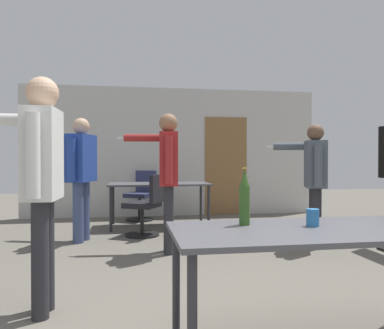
{
  "coord_description": "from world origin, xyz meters",
  "views": [
    {
      "loc": [
        -0.85,
        -1.5,
        1.15
      ],
      "look_at": [
        -0.17,
        2.75,
        1.1
      ],
      "focal_mm": 35.0,
      "sensor_mm": 36.0,
      "label": 1
    }
  ],
  "objects": [
    {
      "name": "person_center_tall",
      "position": [
        -0.42,
        3.11,
        1.05
      ],
      "size": [
        0.77,
        0.63,
        1.73
      ],
      "rotation": [
        0.0,
        0.0,
        1.49
      ],
      "color": "#28282D",
      "rests_on": "ground_plane"
    },
    {
      "name": "beer_bottle",
      "position": [
        -0.17,
        0.73,
        0.92
      ],
      "size": [
        0.07,
        0.07,
        0.36
      ],
      "color": "#2D511E",
      "rests_on": "conference_table_near"
    },
    {
      "name": "office_chair_far_left",
      "position": [
        -0.64,
        4.17,
        0.44
      ],
      "size": [
        0.67,
        0.64,
        0.93
      ],
      "rotation": [
        0.0,
        0.0,
        1.06
      ],
      "color": "black",
      "rests_on": "ground_plane"
    },
    {
      "name": "person_far_watching",
      "position": [
        -1.58,
        3.96,
        1.04
      ],
      "size": [
        0.75,
        0.86,
        1.74
      ],
      "rotation": [
        0.0,
        0.0,
        1.25
      ],
      "color": "#3D4C75",
      "rests_on": "ground_plane"
    },
    {
      "name": "drink_cup",
      "position": [
        0.23,
        0.62,
        0.8
      ],
      "size": [
        0.08,
        0.08,
        0.11
      ],
      "color": "#2866A3",
      "rests_on": "conference_table_near"
    },
    {
      "name": "person_near_casual",
      "position": [
        -1.53,
        1.42,
        1.08
      ],
      "size": [
        0.79,
        0.61,
        1.77
      ],
      "rotation": [
        0.0,
        0.0,
        1.54
      ],
      "color": "#28282D",
      "rests_on": "ground_plane"
    },
    {
      "name": "conference_table_near",
      "position": [
        0.21,
        0.56,
        0.68
      ],
      "size": [
        1.7,
        0.77,
        0.75
      ],
      "color": "#4C4C51",
      "rests_on": "ground_plane"
    },
    {
      "name": "back_wall",
      "position": [
        0.03,
        6.22,
        1.31
      ],
      "size": [
        6.06,
        0.12,
        2.63
      ],
      "color": "beige",
      "rests_on": "ground_plane"
    },
    {
      "name": "office_chair_far_right",
      "position": [
        -0.68,
        5.74,
        0.44
      ],
      "size": [
        0.65,
        0.68,
        0.94
      ],
      "rotation": [
        0.0,
        0.0,
        2.61
      ],
      "color": "black",
      "rests_on": "ground_plane"
    },
    {
      "name": "person_left_plaid",
      "position": [
        1.53,
        3.13,
        0.97
      ],
      "size": [
        0.69,
        0.79,
        1.62
      ],
      "rotation": [
        0.0,
        0.0,
        1.23
      ],
      "color": "#28282D",
      "rests_on": "ground_plane"
    },
    {
      "name": "conference_table_far",
      "position": [
        -0.39,
        4.97,
        0.68
      ],
      "size": [
        1.72,
        0.84,
        0.75
      ],
      "color": "#4C4C51",
      "rests_on": "ground_plane"
    }
  ]
}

